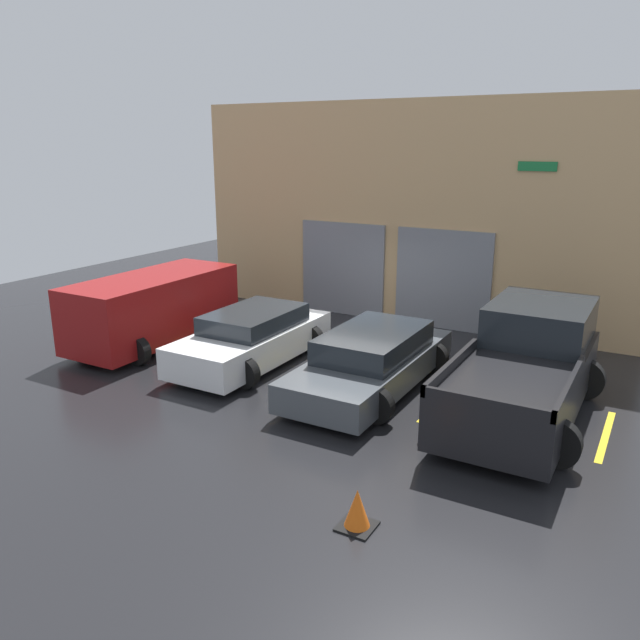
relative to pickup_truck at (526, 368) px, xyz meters
The scene contains 12 objects.
ground_plane 4.77m from the pickup_truck, 161.26° to the left, with size 28.00×28.00×0.00m, color black.
shophouse_building 6.86m from the pickup_truck, 132.84° to the left, with size 12.56×0.68×5.93m.
pickup_truck is the anchor object (origin of this frame).
sedan_white 5.94m from the pickup_truck, behind, with size 2.15×4.26×1.22m.
sedan_side 8.90m from the pickup_truck, behind, with size 2.24×4.47×1.71m.
van_right 2.99m from the pickup_truck, behind, with size 2.25×4.78×1.19m.
parking_stripe_far_left 10.41m from the pickup_truck, behind, with size 0.12×2.20×0.01m, color gold.
parking_stripe_left 7.47m from the pickup_truck, behind, with size 0.12×2.20×0.01m, color gold.
parking_stripe_centre 4.54m from the pickup_truck, behind, with size 0.12×2.20×0.01m, color gold.
parking_stripe_right 1.74m from the pickup_truck, 167.79° to the right, with size 0.12×2.20×0.01m, color gold.
parking_stripe_far_right 1.74m from the pickup_truck, 12.21° to the right, with size 0.12×2.20×0.01m, color gold.
traffic_cone 4.95m from the pickup_truck, 102.39° to the right, with size 0.47×0.47×0.55m.
Camera 1 is at (6.48, -12.70, 4.86)m, focal length 35.00 mm.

